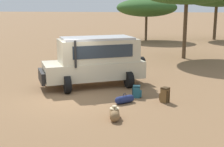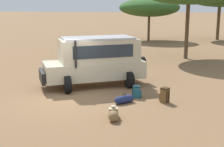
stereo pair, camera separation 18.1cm
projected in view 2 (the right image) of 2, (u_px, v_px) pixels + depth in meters
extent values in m
plane|color=olive|center=(71.00, 98.00, 13.67)|extent=(320.00, 320.00, 0.00)
cube|color=beige|center=(94.00, 70.00, 15.59)|extent=(5.22, 3.98, 0.84)
cube|color=beige|center=(99.00, 50.00, 15.46)|extent=(4.21, 3.37, 1.10)
cube|color=#232D38|center=(68.00, 52.00, 15.02)|extent=(0.79, 1.40, 0.77)
cube|color=#232D38|center=(104.00, 52.00, 14.61)|extent=(2.61, 1.42, 0.60)
cube|color=#232D38|center=(94.00, 47.00, 16.29)|extent=(2.61, 1.42, 0.60)
cube|color=#B7B7B7|center=(98.00, 38.00, 15.31)|extent=(3.83, 3.12, 0.10)
cube|color=black|center=(42.00, 76.00, 14.87)|extent=(0.90, 1.50, 0.56)
cylinder|color=black|center=(76.00, 54.00, 14.16)|extent=(0.10, 0.10, 1.25)
cylinder|color=black|center=(67.00, 85.00, 14.33)|extent=(0.62, 0.84, 0.80)
cylinder|color=black|center=(61.00, 76.00, 16.13)|extent=(0.62, 0.84, 0.80)
cylinder|color=black|center=(129.00, 80.00, 15.23)|extent=(0.62, 0.84, 0.80)
cylinder|color=black|center=(117.00, 72.00, 17.04)|extent=(0.62, 0.84, 0.80)
cylinder|color=black|center=(142.00, 64.00, 16.33)|extent=(0.54, 0.75, 0.74)
cube|color=#235B6B|center=(136.00, 92.00, 13.67)|extent=(0.31, 0.34, 0.47)
cube|color=#235B6B|center=(141.00, 94.00, 13.66)|extent=(0.09, 0.25, 0.26)
cube|color=#13323A|center=(137.00, 86.00, 13.62)|extent=(0.32, 0.32, 0.07)
cylinder|color=#13323A|center=(133.00, 92.00, 13.77)|extent=(0.04, 0.04, 0.40)
cylinder|color=#13323A|center=(132.00, 93.00, 13.62)|extent=(0.04, 0.04, 0.40)
cube|color=brown|center=(165.00, 96.00, 12.96)|extent=(0.40, 0.41, 0.58)
cube|color=brown|center=(161.00, 97.00, 13.09)|extent=(0.20, 0.24, 0.32)
cube|color=#3A2A16|center=(165.00, 88.00, 12.89)|extent=(0.41, 0.41, 0.07)
cylinder|color=#3A2A16|center=(167.00, 97.00, 12.80)|extent=(0.04, 0.04, 0.49)
cylinder|color=#3A2A16|center=(169.00, 96.00, 12.90)|extent=(0.04, 0.04, 0.49)
cylinder|color=brown|center=(113.00, 114.00, 11.11)|extent=(0.46, 0.62, 0.35)
sphere|color=brown|center=(113.00, 112.00, 11.38)|extent=(0.35, 0.35, 0.35)
sphere|color=brown|center=(114.00, 117.00, 10.84)|extent=(0.35, 0.35, 0.35)
torus|color=#493721|center=(113.00, 109.00, 11.07)|extent=(0.05, 0.17, 0.16)
cylinder|color=beige|center=(113.00, 108.00, 11.17)|extent=(0.34, 0.34, 0.02)
cylinder|color=beige|center=(113.00, 107.00, 11.16)|extent=(0.17, 0.17, 0.09)
cylinder|color=navy|center=(124.00, 99.00, 12.90)|extent=(0.66, 0.63, 0.31)
sphere|color=navy|center=(130.00, 98.00, 13.06)|extent=(0.31, 0.31, 0.31)
sphere|color=navy|center=(118.00, 101.00, 12.75)|extent=(0.31, 0.31, 0.31)
torus|color=#121834|center=(124.00, 95.00, 12.86)|extent=(0.14, 0.13, 0.16)
cylinder|color=brown|center=(149.00, 28.00, 35.27)|extent=(0.27, 0.27, 2.81)
ellipsoid|color=#2D5623|center=(149.00, 8.00, 34.78)|extent=(6.76, 6.13, 2.04)
cylinder|color=brown|center=(187.00, 31.00, 23.22)|extent=(0.28, 0.28, 4.10)
cylinder|color=brown|center=(218.00, 23.00, 35.86)|extent=(0.35, 0.35, 3.88)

